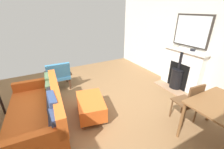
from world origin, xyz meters
TOP-DOWN VIEW (x-y plane):
  - ground_plane at (0.00, 0.00)m, footprint 5.56×5.70m
  - wall_left at (-2.78, 0.00)m, footprint 0.12×5.70m
  - fireplace at (-2.57, 0.22)m, footprint 0.55×1.21m
  - mirror_over_mantel at (-2.69, 0.22)m, footprint 0.04×0.95m
  - mantel_bowl_near at (-2.60, -0.10)m, footprint 0.16×0.16m
  - mantel_bowl_far at (-2.60, 0.42)m, footprint 0.13×0.13m
  - sofa at (1.01, 0.03)m, footprint 1.06×1.91m
  - ottoman at (0.07, 0.16)m, footprint 0.69×0.93m
  - armchair_accent at (0.42, -1.35)m, footprint 0.70×0.62m
  - dining_table at (-1.52, 1.79)m, footprint 0.99×0.77m
  - dining_chair_near_fireplace at (-1.51, 1.27)m, footprint 0.44×0.44m

SIDE VIEW (x-z plane):
  - ground_plane at x=0.00m, z-range -0.01..0.00m
  - ottoman at x=0.07m, z-range 0.04..0.45m
  - sofa at x=1.01m, z-range -0.06..0.77m
  - armchair_accent at x=0.42m, z-range 0.04..0.84m
  - fireplace at x=-2.57m, z-range -0.06..1.07m
  - dining_chair_near_fireplace at x=-1.51m, z-range 0.08..0.95m
  - dining_table at x=-1.52m, z-range 0.27..1.02m
  - mantel_bowl_near at x=-2.60m, z-range 1.13..1.18m
  - mantel_bowl_far at x=-2.60m, z-range 1.13..1.18m
  - wall_left at x=-2.78m, z-range 0.00..2.89m
  - mirror_over_mantel at x=-2.69m, z-range 1.19..1.98m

